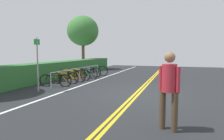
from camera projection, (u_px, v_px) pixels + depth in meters
The scene contains 16 objects.
ground_plane at pixel (137, 94), 8.31m from camera, with size 33.06×12.81×0.05m, color #232628.
centre_line_yellow_inner at pixel (139, 93), 8.28m from camera, with size 29.76×0.10×0.00m, color gold.
centre_line_yellow_outer at pixel (136, 93), 8.33m from camera, with size 29.76×0.10×0.00m, color gold.
bike_lane_stripe_white at pixel (72, 89), 9.30m from camera, with size 29.76×0.12×0.00m, color white.
bike_rack at pixel (80, 71), 12.17m from camera, with size 5.88×0.05×0.76m.
bicycle_0 at pixel (55, 80), 9.91m from camera, with size 0.59×1.60×0.68m.
bicycle_1 at pixel (64, 78), 10.75m from camera, with size 0.53×1.60×0.69m.
bicycle_2 at pixel (72, 76), 11.44m from camera, with size 0.46×1.76×0.75m.
bicycle_3 at pixel (79, 74), 12.23m from camera, with size 0.48×1.72×0.75m.
bicycle_4 at pixel (88, 73), 12.97m from camera, with size 0.64×1.65×0.71m.
bicycle_5 at pixel (90, 72), 13.68m from camera, with size 0.46×1.71×0.73m.
bicycle_6 at pixel (96, 71), 14.44m from camera, with size 0.69×1.67×0.75m.
pedestrian at pixel (169, 85), 4.31m from camera, with size 0.32×0.46×1.74m.
sign_post_near at pixel (37, 60), 8.58m from camera, with size 0.36×0.06×2.35m.
hedge_backdrop at pixel (64, 69), 14.22m from camera, with size 14.83×1.25×1.08m, color #2D6B30.
tree_mid at pixel (83, 31), 19.43m from camera, with size 3.10×3.10×5.29m.
Camera 1 is at (-8.10, -1.57, 1.74)m, focal length 31.58 mm.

